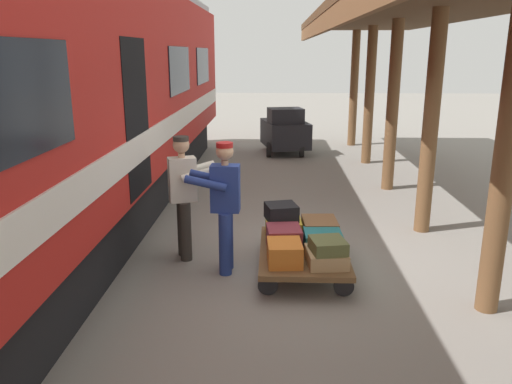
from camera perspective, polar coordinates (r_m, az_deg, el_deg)
ground_plane at (r=7.15m, az=5.58°, el=-7.60°), size 60.00×60.00×0.00m
platform_canopy at (r=6.98m, az=22.62°, el=17.99°), size 3.20×19.13×3.56m
train_car at (r=7.37m, az=-24.57°, el=8.40°), size 3.03×18.00×4.00m
luggage_cart at (r=6.72m, az=5.24°, el=-6.69°), size 1.13×1.73×0.31m
suitcase_orange_carryall at (r=6.21m, az=3.19°, el=-6.77°), size 0.44×0.51×0.27m
suitcase_brown_leather at (r=7.13m, az=7.09°, el=-3.99°), size 0.48×0.57×0.24m
suitcase_burgundy_valise at (r=6.64m, az=3.12°, el=-5.14°), size 0.47×0.50×0.29m
suitcase_tan_vintage at (r=6.25m, az=7.81°, el=-7.18°), size 0.51×0.57×0.17m
suitcase_yellow_case at (r=7.10m, az=3.05°, el=-3.98°), size 0.50×0.49×0.24m
suitcase_teal_softside at (r=6.68m, az=7.43°, el=-5.38°), size 0.49×0.47×0.23m
suitcase_black_hardshell at (r=7.01m, az=2.83°, el=-2.24°), size 0.49×0.48×0.22m
suitcase_olive_duffel at (r=6.16m, az=8.01°, el=-5.91°), size 0.46×0.48×0.15m
porter_in_overalls at (r=6.50m, az=-3.59°, el=-1.25°), size 0.68×0.44×1.70m
porter_by_door at (r=7.00m, az=-7.97°, el=-0.14°), size 0.73×0.57×1.70m
baggage_tug at (r=14.48m, az=3.25°, el=6.76°), size 1.44×1.90×1.30m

